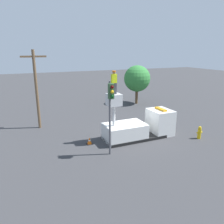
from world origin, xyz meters
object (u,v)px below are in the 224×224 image
object	(u,v)px
traffic_light_pole	(111,104)
tree_left_bg	(137,79)
utility_pole	(36,87)
traffic_cone_rear	(89,141)
worker	(114,82)
bucket_truck	(140,127)
fire_hydrant	(199,133)

from	to	relation	value
traffic_light_pole	tree_left_bg	distance (m)	15.80
utility_pole	traffic_cone_rear	bearing A→B (deg)	-60.35
worker	traffic_cone_rear	distance (m)	4.94
traffic_light_pole	traffic_cone_rear	world-z (taller)	traffic_light_pole
tree_left_bg	traffic_cone_rear	bearing A→B (deg)	-134.40
utility_pole	worker	bearing A→B (deg)	-48.98
bucket_truck	fire_hydrant	xyz separation A→B (m)	(4.43, -2.26, -0.36)
utility_pole	tree_left_bg	bearing A→B (deg)	19.99
traffic_light_pole	fire_hydrant	distance (m)	8.54
fire_hydrant	tree_left_bg	size ratio (longest dim) A/B	0.21
fire_hydrant	traffic_cone_rear	bearing A→B (deg)	163.49
traffic_cone_rear	traffic_light_pole	bearing A→B (deg)	-71.12
bucket_truck	fire_hydrant	size ratio (longest dim) A/B	5.55
utility_pole	bucket_truck	bearing A→B (deg)	-38.15
bucket_truck	traffic_light_pole	bearing A→B (deg)	-150.00
bucket_truck	worker	xyz separation A→B (m)	(-2.36, 0.00, 3.90)
fire_hydrant	tree_left_bg	xyz separation A→B (m)	(1.42, 12.97, 2.89)
traffic_light_pole	utility_pole	size ratio (longest dim) A/B	0.73
bucket_truck	traffic_light_pole	size ratio (longest dim) A/B	1.15
traffic_light_pole	utility_pole	xyz separation A→B (m)	(-3.96, 7.89, 0.21)
traffic_light_pole	traffic_cone_rear	size ratio (longest dim) A/B	9.19
traffic_light_pole	fire_hydrant	world-z (taller)	traffic_light_pole
bucket_truck	tree_left_bg	world-z (taller)	tree_left_bg
tree_left_bg	utility_pole	xyz separation A→B (m)	(-13.31, -4.84, 0.48)
traffic_light_pole	fire_hydrant	bearing A→B (deg)	-1.70
traffic_cone_rear	tree_left_bg	distance (m)	14.86
worker	tree_left_bg	xyz separation A→B (m)	(8.21, 10.71, -1.38)
bucket_truck	tree_left_bg	size ratio (longest dim) A/B	1.16
fire_hydrant	utility_pole	world-z (taller)	utility_pole
traffic_light_pole	worker	bearing A→B (deg)	60.52
bucket_truck	tree_left_bg	xyz separation A→B (m)	(5.85, 10.71, 2.53)
fire_hydrant	tree_left_bg	world-z (taller)	tree_left_bg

